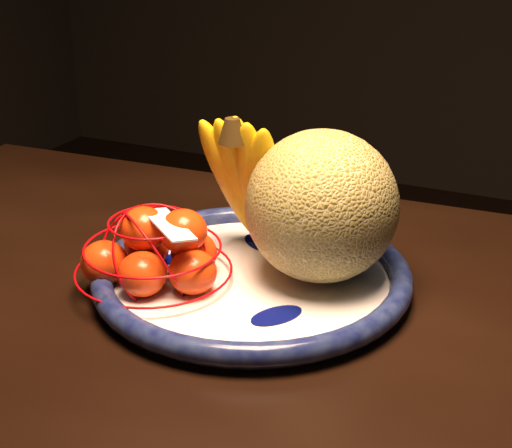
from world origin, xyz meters
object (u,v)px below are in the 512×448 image
at_px(dining_table, 351,446).
at_px(cantaloupe, 322,206).
at_px(banana_bunch, 247,176).
at_px(fruit_bowl, 252,276).
at_px(mandarin_bag, 157,253).

height_order(dining_table, cantaloupe, cantaloupe).
bearing_deg(banana_bunch, fruit_bowl, -58.45).
xyz_separation_m(dining_table, cantaloupe, (-0.09, 0.14, 0.17)).
bearing_deg(cantaloupe, fruit_bowl, -152.39).
bearing_deg(mandarin_bag, banana_bunch, 64.28).
height_order(dining_table, mandarin_bag, mandarin_bag).
xyz_separation_m(dining_table, banana_bunch, (-0.18, 0.17, 0.18)).
bearing_deg(mandarin_bag, dining_table, -14.94).
xyz_separation_m(dining_table, fruit_bowl, (-0.15, 0.11, 0.09)).
height_order(dining_table, banana_bunch, banana_bunch).
bearing_deg(mandarin_bag, fruit_bowl, 29.23).
xyz_separation_m(fruit_bowl, banana_bunch, (-0.03, 0.06, 0.09)).
relative_size(fruit_bowl, banana_bunch, 1.93).
distance_m(dining_table, mandarin_bag, 0.27).
distance_m(fruit_bowl, mandarin_bag, 0.10).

